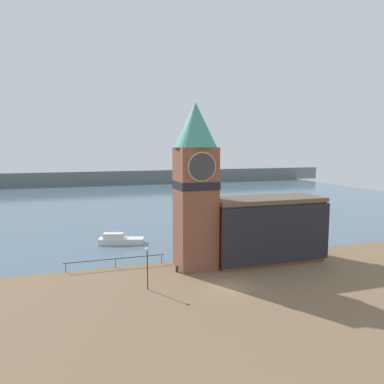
% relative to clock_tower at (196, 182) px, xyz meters
% --- Properties ---
extents(ground_plane, '(160.00, 160.00, 0.00)m').
position_rel_clock_tower_xyz_m(ground_plane, '(1.11, -7.20, -10.11)').
color(ground_plane, brown).
extents(water, '(160.00, 120.00, 0.00)m').
position_rel_clock_tower_xyz_m(water, '(1.11, 62.90, -10.11)').
color(water, slate).
rests_on(water, ground_plane).
extents(far_shoreline, '(180.00, 3.00, 5.00)m').
position_rel_clock_tower_xyz_m(far_shoreline, '(1.11, 102.90, -7.61)').
color(far_shoreline, slate).
rests_on(far_shoreline, water).
extents(pier_railing, '(11.70, 0.08, 1.09)m').
position_rel_clock_tower_xyz_m(pier_railing, '(-9.03, 2.65, -9.15)').
color(pier_railing, '#333338').
rests_on(pier_railing, ground_plane).
extents(clock_tower, '(4.97, 4.97, 19.10)m').
position_rel_clock_tower_xyz_m(clock_tower, '(0.00, 0.00, 0.00)').
color(clock_tower, brown).
rests_on(clock_tower, ground_plane).
extents(pier_building, '(14.08, 5.85, 7.93)m').
position_rel_clock_tower_xyz_m(pier_building, '(9.22, -0.21, -6.12)').
color(pier_building, brown).
rests_on(pier_building, ground_plane).
extents(boat_near, '(6.79, 3.77, 1.57)m').
position_rel_clock_tower_xyz_m(boat_near, '(-7.17, 13.50, -9.52)').
color(boat_near, silver).
rests_on(boat_near, water).
extents(mooring_bollard_near, '(0.34, 0.34, 0.73)m').
position_rel_clock_tower_xyz_m(mooring_bollard_near, '(-2.57, -1.05, -9.71)').
color(mooring_bollard_near, '#2D2D33').
rests_on(mooring_bollard_near, ground_plane).
extents(lamp_post, '(0.32, 0.32, 4.28)m').
position_rel_clock_tower_xyz_m(lamp_post, '(-6.77, -5.20, -7.15)').
color(lamp_post, black).
rests_on(lamp_post, ground_plane).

